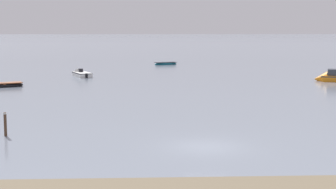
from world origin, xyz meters
TOP-DOWN VIEW (x-y plane):
  - ground_plane at (0.00, 0.00)m, footprint 800.00×800.00m
  - rowboat_moored_0 at (-19.28, 30.58)m, footprint 4.52×3.08m
  - motorboat_moored_1 at (20.14, 34.76)m, footprint 6.25×3.70m
  - motorboat_moored_4 at (-12.13, 42.94)m, footprint 3.38×5.05m
  - rowboat_moored_2 at (0.35, 63.81)m, footprint 4.39×2.82m
  - mooring_post_left at (-12.15, 3.51)m, footprint 0.22×0.22m

SIDE VIEW (x-z plane):
  - ground_plane at x=0.00m, z-range 0.00..0.00m
  - rowboat_moored_2 at x=0.35m, z-range -0.15..0.51m
  - rowboat_moored_0 at x=-19.28m, z-range -0.15..0.52m
  - motorboat_moored_4 at x=-12.13m, z-range -0.60..1.05m
  - motorboat_moored_1 at x=20.14m, z-range -0.78..1.46m
  - mooring_post_left at x=-12.15m, z-range -0.11..1.54m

